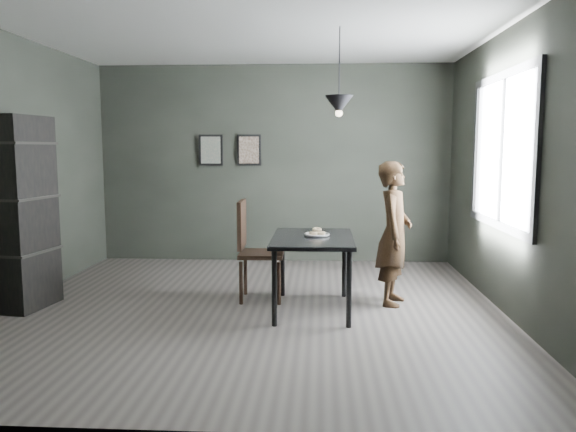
# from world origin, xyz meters

# --- Properties ---
(ground) EXTENTS (5.00, 5.00, 0.00)m
(ground) POSITION_xyz_m (0.00, 0.00, 0.00)
(ground) COLOR #373330
(ground) RESTS_ON ground
(back_wall) EXTENTS (5.00, 0.10, 2.80)m
(back_wall) POSITION_xyz_m (0.00, 2.50, 1.40)
(back_wall) COLOR black
(back_wall) RESTS_ON ground
(ceiling) EXTENTS (5.00, 5.00, 0.02)m
(ceiling) POSITION_xyz_m (0.00, 0.00, 2.80)
(ceiling) COLOR silver
(ceiling) RESTS_ON ground
(window_assembly) EXTENTS (0.04, 1.96, 1.56)m
(window_assembly) POSITION_xyz_m (2.47, 0.20, 1.60)
(window_assembly) COLOR white
(window_assembly) RESTS_ON ground
(cafe_table) EXTENTS (0.80, 1.20, 0.75)m
(cafe_table) POSITION_xyz_m (0.60, 0.00, 0.67)
(cafe_table) COLOR black
(cafe_table) RESTS_ON ground
(white_plate) EXTENTS (0.23, 0.23, 0.01)m
(white_plate) POSITION_xyz_m (0.64, 0.06, 0.76)
(white_plate) COLOR white
(white_plate) RESTS_ON cafe_table
(donut_pile) EXTENTS (0.17, 0.16, 0.07)m
(donut_pile) POSITION_xyz_m (0.64, 0.06, 0.79)
(donut_pile) COLOR beige
(donut_pile) RESTS_ON white_plate
(woman) EXTENTS (0.48, 0.62, 1.49)m
(woman) POSITION_xyz_m (1.44, 0.29, 0.75)
(woman) COLOR black
(woman) RESTS_ON ground
(wood_chair) EXTENTS (0.47, 0.47, 1.07)m
(wood_chair) POSITION_xyz_m (-0.05, 0.36, 0.61)
(wood_chair) COLOR black
(wood_chair) RESTS_ON ground
(shelf_unit) EXTENTS (0.45, 0.69, 1.95)m
(shelf_unit) POSITION_xyz_m (-2.32, -0.07, 0.97)
(shelf_unit) COLOR black
(shelf_unit) RESTS_ON ground
(pendant_lamp) EXTENTS (0.28, 0.28, 0.86)m
(pendant_lamp) POSITION_xyz_m (0.85, 0.10, 2.05)
(pendant_lamp) COLOR black
(pendant_lamp) RESTS_ON ground
(framed_print_left) EXTENTS (0.34, 0.04, 0.44)m
(framed_print_left) POSITION_xyz_m (-0.90, 2.47, 1.60)
(framed_print_left) COLOR black
(framed_print_left) RESTS_ON ground
(framed_print_right) EXTENTS (0.34, 0.04, 0.44)m
(framed_print_right) POSITION_xyz_m (-0.35, 2.47, 1.60)
(framed_print_right) COLOR black
(framed_print_right) RESTS_ON ground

